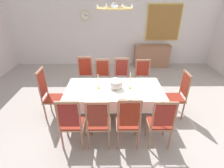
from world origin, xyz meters
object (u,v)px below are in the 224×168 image
Objects in this scene: chair_north_c at (122,78)px; chair_north_b at (103,78)px; chair_north_d at (143,78)px; chair_head_east at (178,95)px; chair_head_west at (49,94)px; framed_painting at (164,23)px; bowl_near_left at (121,97)px; sideboard at (152,56)px; chair_north_a at (85,77)px; chair_south_a at (72,122)px; chair_south_d at (160,122)px; candlestick_east at (130,82)px; mounted_clock at (85,15)px; spoon_primary at (126,97)px; candlestick_west at (98,83)px; dining_table at (114,91)px; chandelier at (115,8)px; chair_south_c at (128,122)px; bowl_near_right at (115,79)px; chair_south_b at (99,122)px; spoon_secondary at (120,79)px; soup_tureen at (116,84)px.

chair_north_b is at bearing 0.18° from chair_north_c.
chair_head_east is at bearing 125.01° from chair_north_d.
chair_head_west is 0.89× the size of framed_painting.
sideboard is (1.50, 3.75, -0.32)m from bowl_near_left.
chair_north_a is 7.83× the size of bowl_near_left.
chair_south_a is 1.02× the size of chair_south_d.
mounted_clock is (-1.41, 3.57, 1.08)m from candlestick_east.
candlestick_west is at bearing 152.18° from spoon_primary.
dining_table is at bearing 107.98° from chair_north_b.
chair_north_a is at bearing 130.14° from dining_table.
candlestick_west is (-0.05, -0.95, 0.33)m from chair_north_b.
candlestick_west is (-0.60, -0.95, 0.32)m from chair_north_c.
chair_south_c is at bearing -75.97° from chandelier.
chair_north_a is 0.96× the size of chair_head_west.
chair_head_east is 3.79m from framed_painting.
framed_painting is at bearing 56.27° from candlestick_west.
bowl_near_right is 0.86m from spoon_primary.
chair_south_b is 4.80m from mounted_clock.
mounted_clock is at bearing -5.21° from sideboard.
candlestick_west is at bearing -130.94° from spoon_secondary.
chair_south_d is 4.35m from sideboard.
bowl_near_left is at bearing 85.78° from chair_north_c.
chair_north_b is 0.90× the size of chair_head_west.
candlestick_west is at bearing 180.00° from candlestick_east.
chair_head_east is at bearing -98.22° from framed_painting.
bowl_near_left is 0.87m from bowl_near_right.
sideboard is at bearing 58.96° from candlestick_west.
chandelier reaches higher than mounted_clock.
chair_north_a is 3.40m from sideboard.
chair_head_east reaches higher than chair_north_d.
candlestick_east is (0.36, -0.00, 0.24)m from dining_table.
spoon_primary is (0.55, -1.35, 0.19)m from chair_north_b.
spoon_primary is at bearing 107.60° from chair_head_east.
candlestick_east is 3.59m from sideboard.
candlestick_west is (-0.40, 0.00, 0.02)m from soup_tureen.
chair_north_d is 0.87m from spoon_secondary.
chair_south_a reaches higher than spoon_secondary.
chair_south_b is 1.90m from chair_north_b.
spoon_primary is (0.61, -0.40, -0.14)m from candlestick_west.
chair_north_a is at bearing 114.90° from candlestick_west.
dining_table is 2.04× the size of chair_north_d.
dining_table is 1.51m from chair_head_east.
chair_south_c is at bearing -97.42° from candlestick_east.
bowl_near_left is (0.14, -0.43, 0.10)m from dining_table.
chair_head_west is at bearing 165.48° from bowl_near_left.
chair_north_c is at bearing 95.88° from spoon_primary.
spoon_primary is (1.05, -1.36, 0.17)m from chair_north_a.
bowl_near_right is (-0.21, 1.39, 0.20)m from chair_south_c.
chair_south_b is (0.50, -1.91, -0.03)m from chair_north_a.
candlestick_east is (-1.15, 0.00, 0.34)m from chair_head_east.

